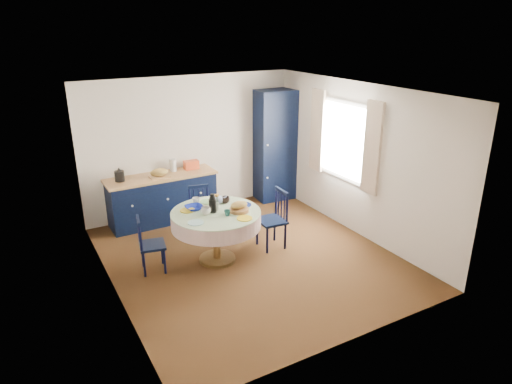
# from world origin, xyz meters

# --- Properties ---
(floor) EXTENTS (4.50, 4.50, 0.00)m
(floor) POSITION_xyz_m (0.00, 0.00, 0.00)
(floor) COLOR black
(floor) RESTS_ON ground
(ceiling) EXTENTS (4.50, 4.50, 0.00)m
(ceiling) POSITION_xyz_m (0.00, 0.00, 2.50)
(ceiling) COLOR white
(ceiling) RESTS_ON wall_back
(wall_back) EXTENTS (4.00, 0.02, 2.50)m
(wall_back) POSITION_xyz_m (0.00, 2.25, 1.25)
(wall_back) COLOR silver
(wall_back) RESTS_ON floor
(wall_left) EXTENTS (0.02, 4.50, 2.50)m
(wall_left) POSITION_xyz_m (-2.00, 0.00, 1.25)
(wall_left) COLOR silver
(wall_left) RESTS_ON floor
(wall_right) EXTENTS (0.02, 4.50, 2.50)m
(wall_right) POSITION_xyz_m (2.00, 0.00, 1.25)
(wall_right) COLOR silver
(wall_right) RESTS_ON floor
(window) EXTENTS (0.10, 1.74, 1.45)m
(window) POSITION_xyz_m (1.95, 0.30, 1.52)
(window) COLOR white
(window) RESTS_ON wall_right
(kitchen_counter) EXTENTS (1.93, 0.63, 1.10)m
(kitchen_counter) POSITION_xyz_m (-0.69, 1.96, 0.45)
(kitchen_counter) COLOR black
(kitchen_counter) RESTS_ON floor
(pantry_cabinet) EXTENTS (0.80, 0.59, 2.17)m
(pantry_cabinet) POSITION_xyz_m (1.66, 2.00, 1.08)
(pantry_cabinet) COLOR black
(pantry_cabinet) RESTS_ON floor
(dining_table) EXTENTS (1.31, 1.31, 1.07)m
(dining_table) POSITION_xyz_m (-0.46, 0.16, 0.67)
(dining_table) COLOR #523B17
(dining_table) RESTS_ON floor
(chair_left) EXTENTS (0.42, 0.43, 0.83)m
(chair_left) POSITION_xyz_m (-1.42, 0.35, 0.42)
(chair_left) COLOR black
(chair_left) RESTS_ON floor
(chair_far) EXTENTS (0.44, 0.42, 0.84)m
(chair_far) POSITION_xyz_m (-0.32, 1.12, 0.42)
(chair_far) COLOR black
(chair_far) RESTS_ON floor
(chair_right) EXTENTS (0.42, 0.44, 0.94)m
(chair_right) POSITION_xyz_m (0.50, 0.15, 0.47)
(chair_right) COLOR black
(chair_right) RESTS_ON floor
(mug_a) EXTENTS (0.14, 0.14, 0.11)m
(mug_a) POSITION_xyz_m (-0.63, 0.14, 0.84)
(mug_a) COLOR silver
(mug_a) RESTS_ON dining_table
(mug_b) EXTENTS (0.09, 0.09, 0.08)m
(mug_b) POSITION_xyz_m (-0.39, -0.05, 0.83)
(mug_b) COLOR #27665F
(mug_b) RESTS_ON dining_table
(mug_c) EXTENTS (0.12, 0.12, 0.10)m
(mug_c) POSITION_xyz_m (-0.20, 0.40, 0.84)
(mug_c) COLOR black
(mug_c) RESTS_ON dining_table
(mug_d) EXTENTS (0.11, 0.11, 0.10)m
(mug_d) POSITION_xyz_m (-0.61, 0.57, 0.84)
(mug_d) COLOR silver
(mug_d) RESTS_ON dining_table
(cobalt_bowl) EXTENTS (0.26, 0.26, 0.06)m
(cobalt_bowl) POSITION_xyz_m (-0.72, 0.38, 0.82)
(cobalt_bowl) COLOR navy
(cobalt_bowl) RESTS_ON dining_table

